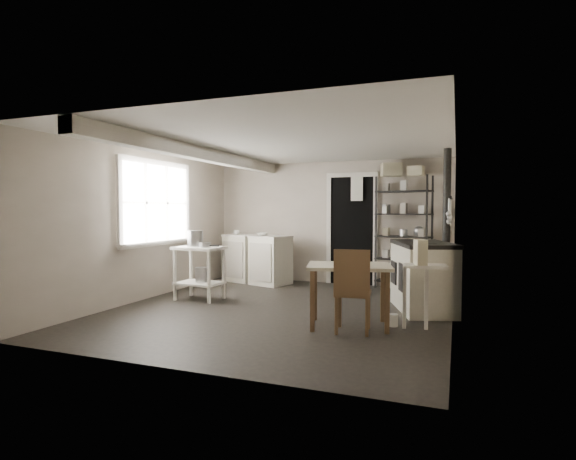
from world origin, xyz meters
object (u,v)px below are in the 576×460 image
(shelf_rack, at_px, (403,235))
(work_table, at_px, (349,295))
(stockpot, at_px, (195,239))
(base_cabinets, at_px, (257,259))
(flour_sack, at_px, (396,276))
(stove, at_px, (423,279))
(chair, at_px, (353,290))
(prep_table, at_px, (199,274))

(shelf_rack, relative_size, work_table, 2.03)
(stockpot, xyz_separation_m, base_cabinets, (0.23, 1.79, -0.48))
(stockpot, relative_size, flour_sack, 0.51)
(stove, bearing_deg, chair, -134.49)
(stove, relative_size, flour_sack, 2.34)
(prep_table, relative_size, stove, 0.68)
(prep_table, bearing_deg, shelf_rack, 36.23)
(chair, bearing_deg, flour_sack, 80.07)
(stove, xyz_separation_m, work_table, (-0.76, -1.19, -0.06))
(stockpot, distance_m, shelf_rack, 3.59)
(prep_table, relative_size, base_cabinets, 0.59)
(flour_sack, bearing_deg, prep_table, -145.29)
(work_table, xyz_separation_m, flour_sack, (0.22, 2.67, -0.14))
(base_cabinets, bearing_deg, prep_table, -77.84)
(prep_table, bearing_deg, chair, -20.42)
(stove, distance_m, work_table, 1.42)
(work_table, bearing_deg, stove, 57.42)
(stockpot, relative_size, chair, 0.28)
(stove, relative_size, work_table, 1.23)
(shelf_rack, height_order, chair, shelf_rack)
(chair, bearing_deg, stockpot, 152.58)
(stove, xyz_separation_m, flour_sack, (-0.54, 1.48, -0.20))
(prep_table, distance_m, flour_sack, 3.35)
(chair, bearing_deg, prep_table, 152.15)
(prep_table, height_order, stockpot, stockpot)
(stockpot, distance_m, stove, 3.43)
(work_table, distance_m, chair, 0.26)
(base_cabinets, distance_m, work_table, 3.49)
(stockpot, height_order, stove, stockpot)
(stove, distance_m, chair, 1.56)
(prep_table, distance_m, shelf_rack, 3.57)
(prep_table, bearing_deg, stove, 7.44)
(shelf_rack, bearing_deg, work_table, -83.51)
(stockpot, xyz_separation_m, chair, (2.70, -0.98, -0.45))
(prep_table, relative_size, work_table, 0.84)
(shelf_rack, xyz_separation_m, flour_sack, (-0.09, -0.18, -0.71))
(chair, height_order, flour_sack, chair)
(chair, bearing_deg, work_table, 106.61)
(prep_table, height_order, stove, stove)
(shelf_rack, bearing_deg, stockpot, -131.69)
(base_cabinets, height_order, chair, chair)
(stove, height_order, flour_sack, stove)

